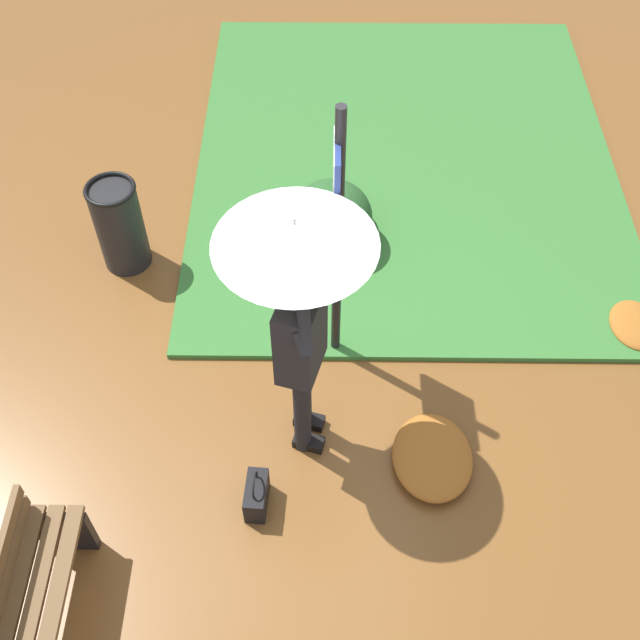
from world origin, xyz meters
The scene contains 10 objects.
ground_plane centered at (0.00, 0.00, 0.00)m, with size 18.00×18.00×0.00m, color brown.
grass_verge centered at (2.87, -1.02, 0.03)m, with size 4.80×4.00×0.05m.
person_with_umbrella centered at (-0.11, -0.09, 1.55)m, with size 0.96×0.96×2.04m.
info_sign_post centered at (0.59, -0.32, 1.44)m, with size 0.44×0.07×2.30m.
handbag centered at (-0.74, 0.20, 0.13)m, with size 0.31×0.16×0.37m.
park_bench centered at (-1.70, 1.45, 0.40)m, with size 1.40×0.37×0.75m.
trash_bin centered at (1.53, 1.46, 0.42)m, with size 0.42×0.42×0.83m.
shrub_cluster centered at (1.80, -0.32, 0.29)m, with size 0.77×0.70×0.63m.
leaf_pile_near_person centered at (-0.42, -1.02, 0.08)m, with size 0.71×0.57×0.16m.
leaf_pile_by_bench centered at (0.81, -2.75, 0.06)m, with size 0.52×0.42×0.11m.
Camera 1 is at (-3.14, -0.25, 5.01)m, focal length 44.14 mm.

